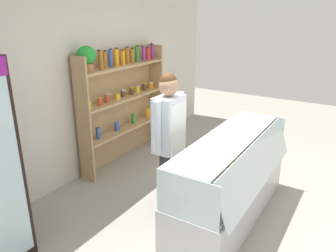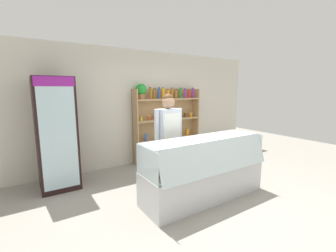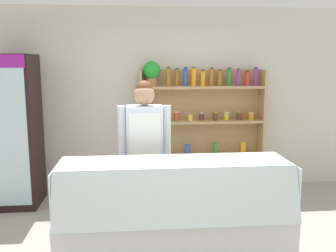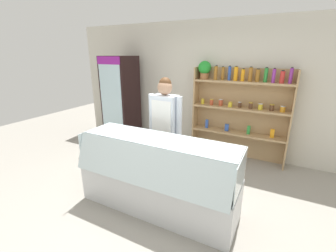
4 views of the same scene
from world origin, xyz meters
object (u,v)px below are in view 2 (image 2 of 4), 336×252
at_px(shop_clerk, 169,133).
at_px(deli_display_case, 204,179).
at_px(drinks_fridge, 56,134).
at_px(shelving_unit, 165,118).

bearing_deg(shop_clerk, deli_display_case, -70.31).
xyz_separation_m(drinks_fridge, shelving_unit, (2.53, 0.39, 0.08)).
bearing_deg(shop_clerk, shelving_unit, 60.28).
bearing_deg(deli_display_case, shop_clerk, 109.69).
relative_size(drinks_fridge, deli_display_case, 0.94).
height_order(drinks_fridge, shop_clerk, drinks_fridge).
height_order(deli_display_case, shop_clerk, shop_clerk).
height_order(drinks_fridge, deli_display_case, drinks_fridge).
xyz_separation_m(deli_display_case, shop_clerk, (-0.25, 0.69, 0.70)).
bearing_deg(shop_clerk, drinks_fridge, 148.43).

